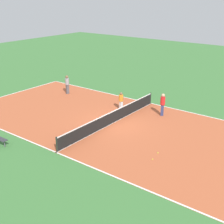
# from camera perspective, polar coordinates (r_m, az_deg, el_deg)

# --- Properties ---
(ground_plane) EXTENTS (80.00, 80.00, 0.00)m
(ground_plane) POSITION_cam_1_polar(r_m,az_deg,el_deg) (22.54, -0.00, -2.14)
(ground_plane) COLOR #3D7538
(court_surface) EXTENTS (11.07, 23.49, 0.02)m
(court_surface) POSITION_cam_1_polar(r_m,az_deg,el_deg) (22.54, -0.00, -2.11)
(court_surface) COLOR #B75633
(court_surface) RESTS_ON ground_plane
(tennis_net) EXTENTS (10.87, 0.10, 0.97)m
(tennis_net) POSITION_cam_1_polar(r_m,az_deg,el_deg) (22.34, -0.00, -0.93)
(tennis_net) COLOR black
(tennis_net) RESTS_ON court_surface
(player_baseline_gray) EXTENTS (0.47, 0.47, 1.74)m
(player_baseline_gray) POSITION_cam_1_polar(r_m,az_deg,el_deg) (29.19, -8.20, 5.22)
(player_baseline_gray) COLOR #4C4C51
(player_baseline_gray) RESTS_ON court_surface
(player_center_orange) EXTENTS (0.46, 0.46, 1.45)m
(player_center_orange) POSITION_cam_1_polar(r_m,az_deg,el_deg) (24.92, 1.66, 2.22)
(player_center_orange) COLOR white
(player_center_orange) RESTS_ON court_surface
(player_coach_red) EXTENTS (0.47, 0.47, 1.75)m
(player_coach_red) POSITION_cam_1_polar(r_m,az_deg,el_deg) (23.94, 9.24, 1.64)
(player_coach_red) COLOR navy
(player_coach_red) RESTS_ON court_surface
(tennis_ball_far_baseline) EXTENTS (0.07, 0.07, 0.07)m
(tennis_ball_far_baseline) POSITION_cam_1_polar(r_m,az_deg,el_deg) (17.95, 7.44, -8.56)
(tennis_ball_far_baseline) COLOR #CCE033
(tennis_ball_far_baseline) RESTS_ON court_surface
(tennis_ball_midcourt) EXTENTS (0.07, 0.07, 0.07)m
(tennis_ball_midcourt) POSITION_cam_1_polar(r_m,az_deg,el_deg) (18.65, 8.39, -7.41)
(tennis_ball_midcourt) COLOR #CCE033
(tennis_ball_midcourt) RESTS_ON court_surface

